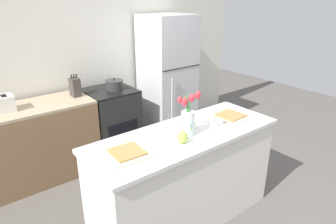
{
  "coord_description": "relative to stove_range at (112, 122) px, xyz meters",
  "views": [
    {
      "loc": [
        -1.59,
        -1.77,
        2.08
      ],
      "look_at": [
        0.0,
        0.25,
        1.06
      ],
      "focal_mm": 32.0,
      "sensor_mm": 36.0,
      "label": 1
    }
  ],
  "objects": [
    {
      "name": "ground_plane",
      "position": [
        -0.1,
        -1.6,
        -0.46
      ],
      "size": [
        10.0,
        10.0,
        0.0
      ],
      "primitive_type": "plane",
      "color": "#59544F"
    },
    {
      "name": "plate_setting_right",
      "position": [
        0.49,
        -1.6,
        0.49
      ],
      "size": [
        0.34,
        0.34,
        0.02
      ],
      "color": "beige",
      "rests_on": "kitchen_island"
    },
    {
      "name": "flower_vase",
      "position": [
        -0.11,
        -1.64,
        0.63
      ],
      "size": [
        0.13,
        0.19,
        0.41
      ],
      "color": "silver",
      "rests_on": "kitchen_island"
    },
    {
      "name": "refrigerator",
      "position": [
        0.95,
        0.0,
        0.45
      ],
      "size": [
        0.68,
        0.67,
        1.81
      ],
      "color": "#B7BABC",
      "rests_on": "ground_plane"
    },
    {
      "name": "pear_figurine",
      "position": [
        -0.25,
        -1.73,
        0.53
      ],
      "size": [
        0.09,
        0.09,
        0.15
      ],
      "color": "#9EBC47",
      "rests_on": "kitchen_island"
    },
    {
      "name": "plate_setting_left",
      "position": [
        -0.69,
        -1.6,
        0.49
      ],
      "size": [
        0.34,
        0.34,
        0.02
      ],
      "color": "beige",
      "rests_on": "kitchen_island"
    },
    {
      "name": "back_wall",
      "position": [
        -0.1,
        0.4,
        0.89
      ],
      "size": [
        5.2,
        0.08,
        2.7
      ],
      "color": "silver",
      "rests_on": "ground_plane"
    },
    {
      "name": "knife_block",
      "position": [
        -0.44,
        0.03,
        0.57
      ],
      "size": [
        0.1,
        0.14,
        0.27
      ],
      "color": "#3D3833",
      "rests_on": "back_counter"
    },
    {
      "name": "stove_range",
      "position": [
        0.0,
        0.0,
        0.0
      ],
      "size": [
        0.6,
        0.61,
        0.92
      ],
      "color": "black",
      "rests_on": "ground_plane"
    },
    {
      "name": "back_counter",
      "position": [
        -1.16,
        0.0,
        0.0
      ],
      "size": [
        1.68,
        0.6,
        0.92
      ],
      "color": "brown",
      "rests_on": "ground_plane"
    },
    {
      "name": "cooking_pot",
      "position": [
        0.06,
        -0.03,
        0.52
      ],
      "size": [
        0.23,
        0.23,
        0.15
      ],
      "color": "#2D2D2D",
      "rests_on": "stove_range"
    },
    {
      "name": "toaster",
      "position": [
        -1.26,
        0.0,
        0.54
      ],
      "size": [
        0.28,
        0.18,
        0.17
      ],
      "color": "silver",
      "rests_on": "back_counter"
    },
    {
      "name": "kitchen_island",
      "position": [
        -0.1,
        -1.6,
        0.01
      ],
      "size": [
        1.8,
        0.66,
        0.94
      ],
      "color": "silver",
      "rests_on": "ground_plane"
    }
  ]
}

